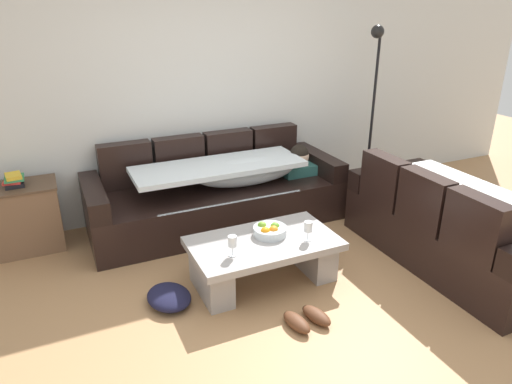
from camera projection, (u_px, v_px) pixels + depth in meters
name	position (u px, v px, depth m)	size (l,w,h in m)	color
ground_plane	(301.00, 304.00, 3.59)	(14.00, 14.00, 0.00)	#AB7D52
back_wall	(205.00, 86.00, 4.88)	(9.00, 0.10, 2.70)	silver
couch_along_wall	(221.00, 193.00, 4.81)	(2.57, 0.92, 0.88)	black
couch_near_window	(452.00, 227.00, 4.07)	(0.92, 1.92, 0.88)	black
coffee_table	(263.00, 255.00, 3.81)	(1.20, 0.68, 0.38)	#9E9997
fruit_bowl	(270.00, 230.00, 3.82)	(0.28, 0.28, 0.10)	silver
wine_glass_near_left	(232.00, 242.00, 3.48)	(0.07, 0.07, 0.17)	silver
wine_glass_near_right	(308.00, 227.00, 3.71)	(0.07, 0.07, 0.17)	silver
side_cabinet	(20.00, 218.00, 4.27)	(0.72, 0.44, 0.64)	brown
book_stack_on_cabinet	(14.00, 180.00, 4.13)	(0.18, 0.21, 0.11)	black
floor_lamp	(372.00, 102.00, 5.26)	(0.33, 0.31, 1.95)	black
pair_of_shoes	(307.00, 319.00, 3.35)	(0.34, 0.29, 0.09)	#59331E
crumpled_garment	(169.00, 297.00, 3.57)	(0.40, 0.32, 0.12)	#191933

